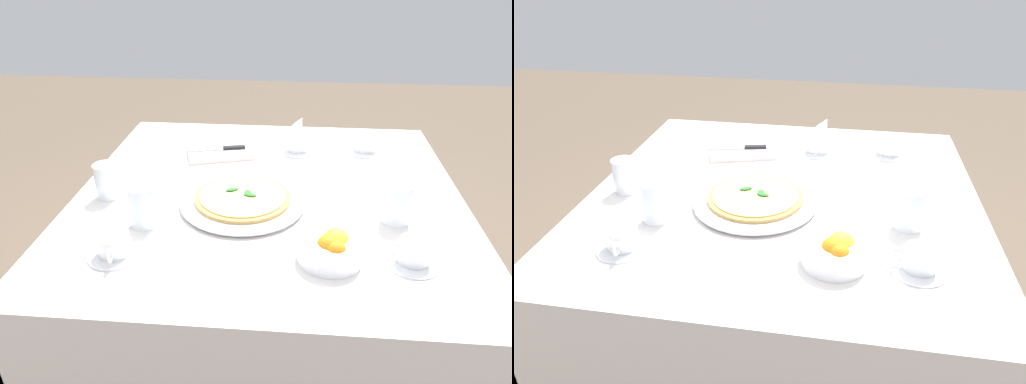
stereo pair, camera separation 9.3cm
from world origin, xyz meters
The scene contains 15 objects.
ground_plane centered at (0.00, 0.00, 0.00)m, with size 8.00×8.00×0.00m, color brown.
dining_table centered at (0.00, 0.00, 0.61)m, with size 1.11×1.11×0.74m.
pizza_plate centered at (0.07, 0.08, 0.75)m, with size 0.35×0.35×0.02m.
pizza centered at (0.07, 0.08, 0.76)m, with size 0.27×0.27×0.02m.
coffee_cup_near_right centered at (-0.32, -0.33, 0.77)m, with size 0.13×0.13×0.06m.
coffee_cup_right_edge centered at (-0.08, -0.31, 0.77)m, with size 0.13×0.13×0.06m.
coffee_cup_back_corner centered at (0.34, 0.34, 0.76)m, with size 0.13×0.13×0.06m.
coffee_cup_center_back centered at (-0.35, 0.31, 0.76)m, with size 0.13×0.13×0.06m.
water_glass_far_left centered at (0.31, 0.21, 0.79)m, with size 0.07×0.07×0.11m.
water_glass_far_right centered at (-0.34, 0.13, 0.79)m, with size 0.08×0.08×0.11m.
water_glass_left_edge centered at (0.46, 0.07, 0.78)m, with size 0.07×0.07×0.10m.
napkin_folded centered at (0.18, -0.25, 0.75)m, with size 0.25×0.19×0.02m.
dinner_knife centered at (0.18, -0.25, 0.76)m, with size 0.19×0.06×0.01m.
citrus_bowl centered at (-0.16, 0.32, 0.77)m, with size 0.15×0.15×0.07m.
menu_card centered at (-0.08, -0.44, 0.77)m, with size 0.04×0.08×0.06m.
Camera 2 is at (-0.16, 1.20, 1.39)m, focal length 32.96 mm.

